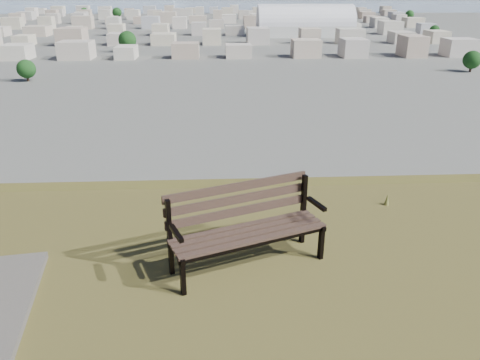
{
  "coord_description": "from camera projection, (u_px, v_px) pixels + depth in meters",
  "views": [
    {
      "loc": [
        -0.21,
        -3.22,
        28.14
      ],
      "look_at": [
        0.14,
        3.6,
        25.3
      ],
      "focal_mm": 35.0,
      "sensor_mm": 36.0,
      "label": 1
    }
  ],
  "objects": [
    {
      "name": "park_bench",
      "position": [
        245.0,
        222.0,
        5.54
      ],
      "size": [
        1.94,
        1.23,
        0.97
      ],
      "rotation": [
        0.0,
        0.0,
        0.37
      ],
      "color": "#433126",
      "rests_on": "hilltop_mesa"
    },
    {
      "name": "city_trees",
      "position": [
        174.0,
        25.0,
        304.83
      ],
      "size": [
        406.52,
        387.2,
        9.98
      ],
      "color": "black",
      "rests_on": "ground"
    },
    {
      "name": "city_blocks",
      "position": [
        215.0,
        19.0,
        376.18
      ],
      "size": [
        395.0,
        361.0,
        7.0
      ],
      "color": "beige",
      "rests_on": "ground"
    },
    {
      "name": "arena",
      "position": [
        304.0,
        26.0,
        282.61
      ],
      "size": [
        57.08,
        24.26,
        24.07
      ],
      "rotation": [
        0.0,
        0.0,
        0.0
      ],
      "color": "silver",
      "rests_on": "ground"
    },
    {
      "name": "bay_water",
      "position": [
        214.0,
        3.0,
        843.72
      ],
      "size": [
        2400.0,
        700.0,
        0.12
      ],
      "primitive_type": "cube",
      "color": "#96AAC0",
      "rests_on": "ground"
    }
  ]
}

